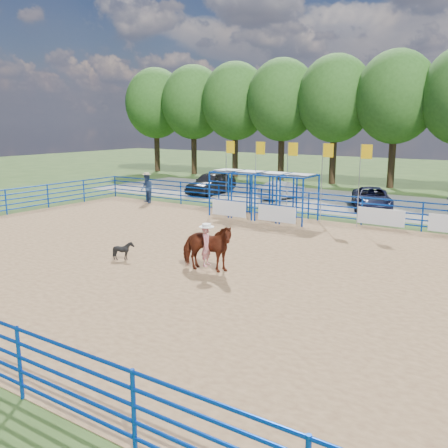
{
  "coord_description": "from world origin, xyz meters",
  "views": [
    {
      "loc": [
        11.19,
        -15.18,
        5.31
      ],
      "look_at": [
        0.39,
        1.0,
        1.3
      ],
      "focal_mm": 40.0,
      "sensor_mm": 36.0,
      "label": 1
    }
  ],
  "objects_px": {
    "spectator_cowboy": "(147,188)",
    "car_a": "(211,183)",
    "horse_and_rider": "(207,246)",
    "car_b": "(283,190)",
    "calf": "(124,251)",
    "car_c": "(372,198)"
  },
  "relations": [
    {
      "from": "horse_and_rider",
      "to": "car_b",
      "type": "relative_size",
      "value": 0.65
    },
    {
      "from": "car_c",
      "to": "calf",
      "type": "bearing_deg",
      "value": -127.07
    },
    {
      "from": "horse_and_rider",
      "to": "spectator_cowboy",
      "type": "distance_m",
      "value": 16.01
    },
    {
      "from": "spectator_cowboy",
      "to": "car_a",
      "type": "distance_m",
      "value": 5.98
    },
    {
      "from": "car_a",
      "to": "car_b",
      "type": "relative_size",
      "value": 1.28
    },
    {
      "from": "spectator_cowboy",
      "to": "car_b",
      "type": "height_order",
      "value": "spectator_cowboy"
    },
    {
      "from": "spectator_cowboy",
      "to": "car_b",
      "type": "bearing_deg",
      "value": 44.76
    },
    {
      "from": "calf",
      "to": "car_b",
      "type": "distance_m",
      "value": 17.59
    },
    {
      "from": "car_b",
      "to": "car_c",
      "type": "bearing_deg",
      "value": -174.16
    },
    {
      "from": "horse_and_rider",
      "to": "car_c",
      "type": "relative_size",
      "value": 0.52
    },
    {
      "from": "car_b",
      "to": "horse_and_rider",
      "type": "bearing_deg",
      "value": 119.5
    },
    {
      "from": "horse_and_rider",
      "to": "car_b",
      "type": "bearing_deg",
      "value": 108.44
    },
    {
      "from": "car_a",
      "to": "spectator_cowboy",
      "type": "bearing_deg",
      "value": -102.31
    },
    {
      "from": "horse_and_rider",
      "to": "car_a",
      "type": "xyz_separation_m",
      "value": [
        -11.24,
        16.2,
        -0.13
      ]
    },
    {
      "from": "horse_and_rider",
      "to": "calf",
      "type": "height_order",
      "value": "horse_and_rider"
    },
    {
      "from": "spectator_cowboy",
      "to": "car_b",
      "type": "relative_size",
      "value": 0.52
    },
    {
      "from": "horse_and_rider",
      "to": "spectator_cowboy",
      "type": "relative_size",
      "value": 1.25
    },
    {
      "from": "car_b",
      "to": "car_c",
      "type": "xyz_separation_m",
      "value": [
        6.43,
        -0.59,
        0.04
      ]
    },
    {
      "from": "car_c",
      "to": "horse_and_rider",
      "type": "bearing_deg",
      "value": -115.4
    },
    {
      "from": "car_b",
      "to": "calf",
      "type": "bearing_deg",
      "value": 107.82
    },
    {
      "from": "horse_and_rider",
      "to": "car_b",
      "type": "height_order",
      "value": "horse_and_rider"
    },
    {
      "from": "car_b",
      "to": "car_a",
      "type": "bearing_deg",
      "value": 17.95
    }
  ]
}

